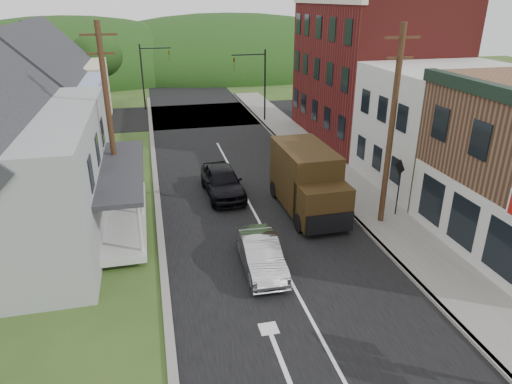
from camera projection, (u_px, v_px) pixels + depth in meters
ground at (289, 279)px, 17.41m from camera, size 120.00×120.00×0.00m
road at (238, 183)px, 26.36m from camera, size 9.00×90.00×0.02m
cross_road at (202, 115)px, 41.57m from camera, size 60.00×9.00×0.02m
sidewalk_right at (347, 186)px, 25.78m from camera, size 2.80×55.00×0.15m
curb_right at (325, 188)px, 25.50m from camera, size 0.20×55.00×0.15m
curb_left at (158, 204)px, 23.57m from camera, size 0.30×55.00×0.12m
storefront_white at (446, 128)px, 25.23m from camera, size 8.00×7.00×6.50m
storefront_red at (371, 71)px, 33.04m from camera, size 8.00×12.00×10.00m
house_blue at (46, 104)px, 28.85m from camera, size 7.14×8.16×7.28m
house_cream at (60, 81)px, 36.80m from camera, size 7.14×8.16×7.28m
utility_pole_right at (391, 128)px, 19.89m from camera, size 1.60×0.26×9.00m
utility_pole_left at (109, 119)px, 21.37m from camera, size 1.60×0.26×9.00m
traffic_signal_right at (257, 77)px, 37.87m from camera, size 2.87×0.20×6.00m
traffic_signal_left at (149, 69)px, 42.31m from camera, size 2.87×0.20×6.00m
tree_left_d at (96, 56)px, 42.22m from camera, size 4.80×4.80×6.94m
forested_ridge at (179, 71)px, 66.62m from camera, size 90.00×30.00×16.00m
silver_sedan at (261, 254)px, 17.78m from camera, size 1.50×4.07×1.33m
dark_sedan at (222, 181)px, 24.46m from camera, size 2.09×4.75×1.59m
delivery_van at (308, 181)px, 22.28m from camera, size 2.46×5.77×3.21m
warning_sign at (399, 180)px, 21.54m from camera, size 0.14×0.78×2.83m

